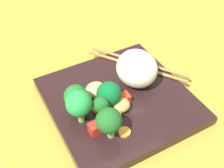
{
  "coord_description": "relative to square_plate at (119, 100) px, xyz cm",
  "views": [
    {
      "loc": [
        33.14,
        -17.6,
        40.77
      ],
      "look_at": [
        -1.87,
        -0.57,
        3.96
      ],
      "focal_mm": 45.6,
      "sensor_mm": 36.0,
      "label": 1
    }
  ],
  "objects": [
    {
      "name": "chopstick_pair",
      "position": [
        -6.65,
        7.78,
        1.32
      ],
      "size": [
        18.95,
        15.55,
        0.67
      ],
      "rotation": [
        0.0,
        0.0,
        3.81
      ],
      "color": "olive",
      "rests_on": "square_plate"
    },
    {
      "name": "pepper_chunk_1",
      "position": [
        5.57,
        -7.17,
        1.97
      ],
      "size": [
        2.09,
        2.51,
        1.99
      ],
      "primitive_type": "cube",
      "rotation": [
        0.0,
        0.0,
        4.83
      ],
      "color": "red",
      "rests_on": "square_plate"
    },
    {
      "name": "chicken_piece_1",
      "position": [
        -2.43,
        -3.76,
        2.31
      ],
      "size": [
        4.33,
        4.63,
        2.66
      ],
      "primitive_type": "ellipsoid",
      "rotation": [
        0.0,
        0.0,
        1.77
      ],
      "color": "tan",
      "rests_on": "square_plate"
    },
    {
      "name": "broccoli_floret_0",
      "position": [
        7.31,
        -5.58,
        4.83
      ],
      "size": [
        4.26,
        4.26,
        6.14
      ],
      "color": "#7DB554",
      "rests_on": "square_plate"
    },
    {
      "name": "square_plate",
      "position": [
        0.0,
        0.0,
        0.0
      ],
      "size": [
        26.89,
        26.89,
        1.96
      ],
      "primitive_type": "cube",
      "rotation": [
        0.0,
        0.0,
        0.05
      ],
      "color": "black",
      "rests_on": "ground_plane"
    },
    {
      "name": "carrot_slice_0",
      "position": [
        5.35,
        -4.66,
        1.37
      ],
      "size": [
        2.96,
        2.96,
        0.78
      ],
      "primitive_type": "cylinder",
      "rotation": [
        0.0,
        0.0,
        0.7
      ],
      "color": "orange",
      "rests_on": "square_plate"
    },
    {
      "name": "broccoli_floret_3",
      "position": [
        1.03,
        -2.57,
        3.8
      ],
      "size": [
        4.54,
        4.54,
        5.19
      ],
      "color": "#61A24C",
      "rests_on": "square_plate"
    },
    {
      "name": "pepper_chunk_0",
      "position": [
        1.19,
        0.55,
        1.67
      ],
      "size": [
        2.19,
        1.98,
        1.37
      ],
      "primitive_type": "cube",
      "rotation": [
        0.0,
        0.0,
        3.22
      ],
      "color": "red",
      "rests_on": "square_plate"
    },
    {
      "name": "carrot_slice_2",
      "position": [
        7.93,
        -3.02,
        1.21
      ],
      "size": [
        2.21,
        2.21,
        0.47
      ],
      "primitive_type": "cylinder",
      "rotation": [
        0.0,
        0.0,
        3.08
      ],
      "color": "orange",
      "rests_on": "square_plate"
    },
    {
      "name": "broccoli_floret_1",
      "position": [
        3.08,
        -5.06,
        3.96
      ],
      "size": [
        2.89,
        2.89,
        4.74
      ],
      "color": "#5CA23D",
      "rests_on": "square_plate"
    },
    {
      "name": "carrot_slice_3",
      "position": [
        4.13,
        -2.86,
        1.32
      ],
      "size": [
        2.32,
        2.32,
        0.68
      ],
      "primitive_type": "cylinder",
      "rotation": [
        0.0,
        0.0,
        4.64
      ],
      "color": "orange",
      "rests_on": "square_plate"
    },
    {
      "name": "ground_plane",
      "position": [
        0.0,
        0.0,
        -1.98
      ],
      "size": [
        110.0,
        110.0,
        2.0
      ],
      "primitive_type": "cube",
      "color": "olive"
    },
    {
      "name": "rice_mound",
      "position": [
        -2.15,
        4.85,
        4.6
      ],
      "size": [
        10.08,
        9.65,
        7.24
      ],
      "primitive_type": "ellipsoid",
      "rotation": [
        0.0,
        0.0,
        3.43
      ],
      "color": "white",
      "rests_on": "square_plate"
    },
    {
      "name": "carrot_slice_1",
      "position": [
        0.87,
        -4.55,
        1.29
      ],
      "size": [
        4.15,
        4.15,
        0.63
      ],
      "primitive_type": "cylinder",
      "rotation": [
        0.0,
        0.0,
        3.73
      ],
      "color": "orange",
      "rests_on": "square_plate"
    },
    {
      "name": "broccoli_floret_2",
      "position": [
        -0.5,
        -8.38,
        4.68
      ],
      "size": [
        4.15,
        4.15,
        6.1
      ],
      "color": "#72B04F",
      "rests_on": "square_plate"
    },
    {
      "name": "broccoli_floret_4",
      "position": [
        2.01,
        -8.55,
        5.07
      ],
      "size": [
        4.55,
        4.55,
        6.48
      ],
      "color": "#73B455",
      "rests_on": "square_plate"
    },
    {
      "name": "chicken_piece_0",
      "position": [
        2.94,
        -1.07,
        2.02
      ],
      "size": [
        3.75,
        4.01,
        2.08
      ],
      "primitive_type": "ellipsoid",
      "rotation": [
        0.0,
        0.0,
        4.93
      ],
      "color": "tan",
      "rests_on": "square_plate"
    }
  ]
}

